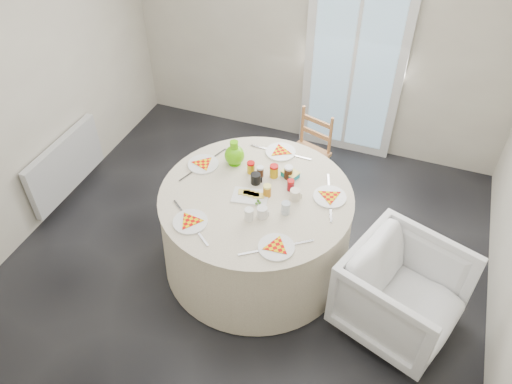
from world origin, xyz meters
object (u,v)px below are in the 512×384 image
(table, at_px, (256,230))
(armchair, at_px, (403,292))
(radiator, at_px, (66,165))
(green_pitcher, at_px, (234,154))
(wooden_chair, at_px, (307,150))

(table, xyz_separation_m, armchair, (1.24, -0.22, 0.02))
(radiator, xyz_separation_m, armchair, (3.25, -0.37, 0.01))
(radiator, height_order, table, table)
(green_pitcher, bearing_deg, table, -22.74)
(wooden_chair, bearing_deg, armchair, -31.56)
(armchair, bearing_deg, wooden_chair, 60.64)
(wooden_chair, bearing_deg, radiator, -138.69)
(radiator, relative_size, wooden_chair, 1.20)
(radiator, distance_m, green_pitcher, 1.78)
(radiator, xyz_separation_m, green_pitcher, (1.70, 0.16, 0.49))
(wooden_chair, distance_m, green_pitcher, 0.97)
(radiator, relative_size, armchair, 1.23)
(radiator, relative_size, green_pitcher, 4.62)
(wooden_chair, bearing_deg, table, -78.54)
(radiator, xyz_separation_m, wooden_chair, (2.12, 0.94, 0.09))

